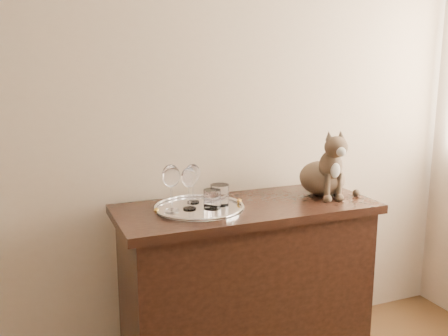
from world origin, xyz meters
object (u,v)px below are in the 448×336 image
at_px(wine_glass_d, 189,188).
at_px(tumbler_c, 220,195).
at_px(cat, 323,162).
at_px(tray, 199,209).
at_px(wine_glass_b, 193,183).
at_px(wine_glass_c, 171,188).
at_px(sideboard, 246,290).
at_px(tumbler_a, 212,199).

relative_size(wine_glass_d, tumbler_c, 1.97).
distance_m(wine_glass_d, cat, 0.70).
distance_m(tray, tumbler_c, 0.11).
bearing_deg(wine_glass_b, tumbler_c, -42.17).
height_order(tray, tumbler_c, tumbler_c).
bearing_deg(wine_glass_c, wine_glass_d, 2.05).
height_order(sideboard, tray, tray).
bearing_deg(cat, sideboard, -169.61).
bearing_deg(wine_glass_b, wine_glass_c, -143.65).
xyz_separation_m(wine_glass_b, wine_glass_d, (-0.05, -0.09, 0.00)).
distance_m(wine_glass_c, tumbler_a, 0.19).
bearing_deg(tumbler_c, sideboard, -7.46).
bearing_deg(tumbler_c, cat, 1.46).
distance_m(wine_glass_b, cat, 0.65).
distance_m(sideboard, wine_glass_d, 0.59).
relative_size(wine_glass_b, tumbler_c, 1.90).
bearing_deg(wine_glass_d, tray, -1.53).
distance_m(tray, wine_glass_d, 0.11).
relative_size(tray, wine_glass_d, 2.14).
bearing_deg(wine_glass_d, tumbler_a, -20.46).
relative_size(wine_glass_b, wine_glass_c, 0.88).
distance_m(wine_glass_c, cat, 0.78).
distance_m(wine_glass_b, wine_glass_d, 0.11).
bearing_deg(wine_glass_c, cat, 1.66).
distance_m(tumbler_a, tumbler_c, 0.07).
bearing_deg(sideboard, tumbler_c, 172.54).
bearing_deg(sideboard, wine_glass_b, 154.96).
xyz_separation_m(wine_glass_c, cat, (0.78, 0.02, 0.05)).
relative_size(sideboard, wine_glass_d, 6.42).
bearing_deg(wine_glass_b, tray, -91.92).
height_order(wine_glass_b, tumbler_c, wine_glass_b).
bearing_deg(wine_glass_d, sideboard, -2.31).
bearing_deg(tumbler_c, tumbler_a, -141.80).
height_order(wine_glass_b, tumbler_a, wine_glass_b).
distance_m(wine_glass_d, tumbler_a, 0.11).
height_order(wine_glass_d, tumbler_c, wine_glass_d).
bearing_deg(wine_glass_b, wine_glass_d, -117.36).
xyz_separation_m(tray, tumbler_a, (0.05, -0.03, 0.05)).
height_order(sideboard, wine_glass_b, wine_glass_b).
height_order(sideboard, wine_glass_d, wine_glass_d).
xyz_separation_m(wine_glass_c, tumbler_a, (0.18, -0.03, -0.06)).
xyz_separation_m(wine_glass_d, tumbler_c, (0.15, 0.01, -0.05)).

